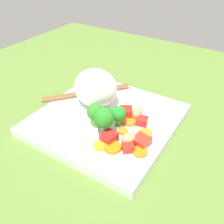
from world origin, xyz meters
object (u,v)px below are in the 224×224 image
(square_plate, at_px, (107,120))
(broccoli_floret_1, at_px, (94,112))
(carrot_slice_4, at_px, (140,152))
(chopstick_pair, at_px, (87,93))
(rice_mound, at_px, (96,88))

(square_plate, relative_size, broccoli_floret_1, 5.32)
(broccoli_floret_1, bearing_deg, carrot_slice_4, 168.97)
(carrot_slice_4, relative_size, chopstick_pair, 0.15)
(square_plate, height_order, broccoli_floret_1, broccoli_floret_1)
(square_plate, distance_m, chopstick_pair, 0.10)
(carrot_slice_4, bearing_deg, rice_mound, -29.09)
(broccoli_floret_1, height_order, chopstick_pair, broccoli_floret_1)
(carrot_slice_4, distance_m, chopstick_pair, 0.22)
(rice_mound, height_order, chopstick_pair, rice_mound)
(rice_mound, xyz_separation_m, carrot_slice_4, (-0.15, 0.09, -0.04))
(rice_mound, bearing_deg, chopstick_pair, -26.10)
(chopstick_pair, bearing_deg, rice_mound, 103.42)
(carrot_slice_4, bearing_deg, chopstick_pair, -28.46)
(rice_mound, xyz_separation_m, chopstick_pair, (0.04, -0.02, -0.04))
(rice_mound, bearing_deg, square_plate, 149.23)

